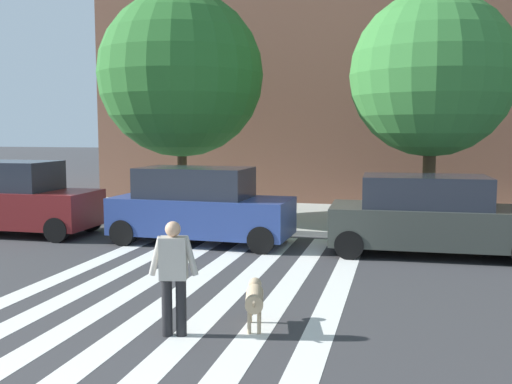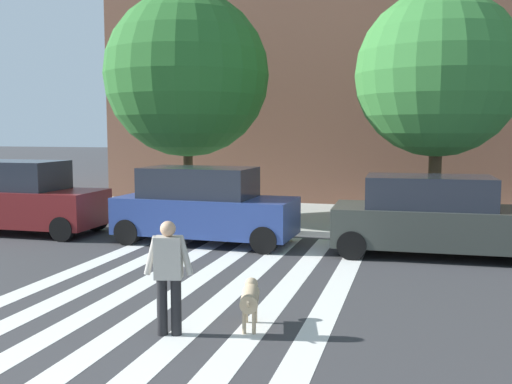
% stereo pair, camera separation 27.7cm
% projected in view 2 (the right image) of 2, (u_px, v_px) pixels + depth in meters
% --- Properties ---
extents(ground_plane, '(160.00, 160.00, 0.00)m').
position_uv_depth(ground_plane, '(203.00, 311.00, 9.29)').
color(ground_plane, '#353538').
extents(sidewalk_far, '(80.00, 6.00, 0.15)m').
position_uv_depth(sidewalk_far, '(312.00, 217.00, 18.80)').
color(sidewalk_far, '#A7ABA4').
rests_on(sidewalk_far, ground_plane).
extents(crosswalk_stripes, '(5.85, 13.26, 0.01)m').
position_uv_depth(crosswalk_stripes, '(158.00, 307.00, 9.50)').
color(crosswalk_stripes, silver).
rests_on(crosswalk_stripes, ground_plane).
extents(parked_car_near_curb, '(4.72, 2.00, 2.04)m').
position_uv_depth(parked_car_near_curb, '(19.00, 198.00, 16.33)').
color(parked_car_near_curb, maroon).
rests_on(parked_car_near_curb, ground_plane).
extents(parked_car_behind_first, '(4.63, 2.00, 1.95)m').
position_uv_depth(parked_car_behind_first, '(204.00, 206.00, 14.85)').
color(parked_car_behind_first, navy).
rests_on(parked_car_behind_first, ground_plane).
extents(parked_car_third_in_line, '(4.75, 2.14, 1.85)m').
position_uv_depth(parked_car_third_in_line, '(434.00, 217.00, 13.34)').
color(parked_car_third_in_line, '#373B36').
rests_on(parked_car_third_in_line, ground_plane).
extents(street_tree_nearest, '(4.97, 4.97, 6.90)m').
position_uv_depth(street_tree_nearest, '(187.00, 75.00, 17.49)').
color(street_tree_nearest, '#4C3823').
rests_on(street_tree_nearest, sidewalk_far).
extents(street_tree_middle, '(4.41, 4.41, 6.44)m').
position_uv_depth(street_tree_middle, '(438.00, 75.00, 15.39)').
color(street_tree_middle, '#4C3823').
rests_on(street_tree_middle, sidewalk_far).
extents(pedestrian_dog_walker, '(0.70, 0.32, 1.64)m').
position_uv_depth(pedestrian_dog_walker, '(169.00, 271.00, 8.12)').
color(pedestrian_dog_walker, black).
rests_on(pedestrian_dog_walker, ground_plane).
extents(dog_on_leash, '(0.42, 1.09, 0.65)m').
position_uv_depth(dog_on_leash, '(250.00, 298.00, 8.50)').
color(dog_on_leash, tan).
rests_on(dog_on_leash, ground_plane).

